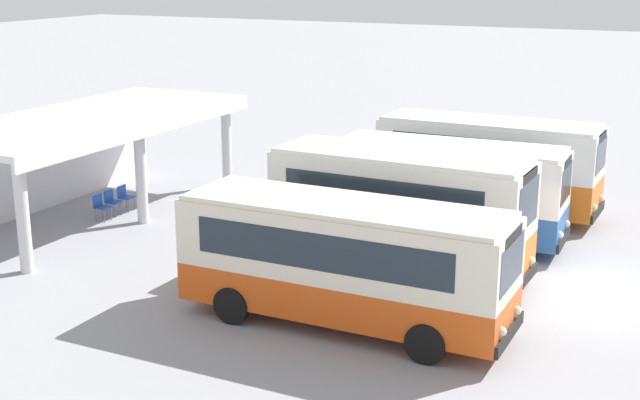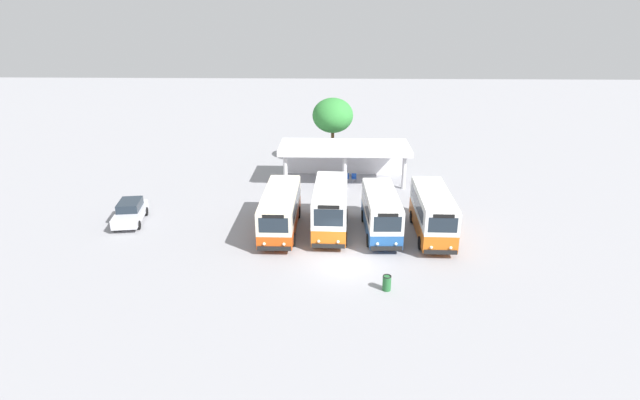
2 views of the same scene
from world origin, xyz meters
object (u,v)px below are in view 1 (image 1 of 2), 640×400
city_bus_second_in_row (400,210)px  city_bus_middle_cream (449,188)px  city_bus_nearest_orange (345,258)px  city_bus_fourth_amber (488,162)px  waiting_chair_end_by_column (101,205)px  waiting_chair_second_from_end (112,200)px  waiting_chair_middle_seat (125,195)px

city_bus_second_in_row → city_bus_middle_cream: city_bus_second_in_row is taller
city_bus_nearest_orange → city_bus_middle_cream: size_ratio=1.13×
city_bus_middle_cream → city_bus_fourth_amber: (3.51, -0.22, 0.08)m
city_bus_nearest_orange → waiting_chair_end_by_column: city_bus_nearest_orange is taller
city_bus_second_in_row → waiting_chair_end_by_column: city_bus_second_in_row is taller
city_bus_middle_cream → waiting_chair_second_from_end: size_ratio=8.05×
city_bus_nearest_orange → city_bus_fourth_amber: city_bus_fourth_amber is taller
waiting_chair_middle_seat → city_bus_fourth_amber: bearing=-66.1°
waiting_chair_second_from_end → city_bus_middle_cream: bearing=-79.1°
city_bus_fourth_amber → waiting_chair_second_from_end: city_bus_fourth_amber is taller
city_bus_fourth_amber → waiting_chair_middle_seat: city_bus_fourth_amber is taller
city_bus_fourth_amber → waiting_chair_second_from_end: (-5.62, 11.20, -1.24)m
city_bus_fourth_amber → waiting_chair_end_by_column: city_bus_fourth_amber is taller
city_bus_nearest_orange → waiting_chair_middle_seat: 12.13m
waiting_chair_middle_seat → city_bus_middle_cream: bearing=-82.5°
city_bus_middle_cream → waiting_chair_second_from_end: (-2.11, 10.98, -1.16)m
city_bus_second_in_row → waiting_chair_middle_seat: 11.01m
city_bus_nearest_orange → city_bus_second_in_row: (3.51, -0.02, 0.24)m
city_bus_second_in_row → waiting_chair_end_by_column: bearing=86.0°
city_bus_second_in_row → waiting_chair_middle_seat: (2.06, 10.73, -1.36)m
city_bus_nearest_orange → city_bus_second_in_row: 3.52m
city_bus_nearest_orange → city_bus_fourth_amber: 10.55m
city_bus_middle_cream → waiting_chair_second_from_end: 11.25m
waiting_chair_end_by_column → city_bus_middle_cream: bearing=-75.7°
waiting_chair_end_by_column → waiting_chair_middle_seat: size_ratio=1.00×
city_bus_fourth_amber → waiting_chair_second_from_end: bearing=116.7°
city_bus_second_in_row → city_bus_fourth_amber: bearing=-3.7°
city_bus_nearest_orange → city_bus_middle_cream: (7.02, -0.25, 0.04)m
city_bus_nearest_orange → city_bus_middle_cream: 7.03m
city_bus_middle_cream → waiting_chair_end_by_column: 11.31m
waiting_chair_end_by_column → waiting_chair_second_from_end: same height
city_bus_second_in_row → waiting_chair_end_by_column: (0.74, 10.67, -1.36)m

